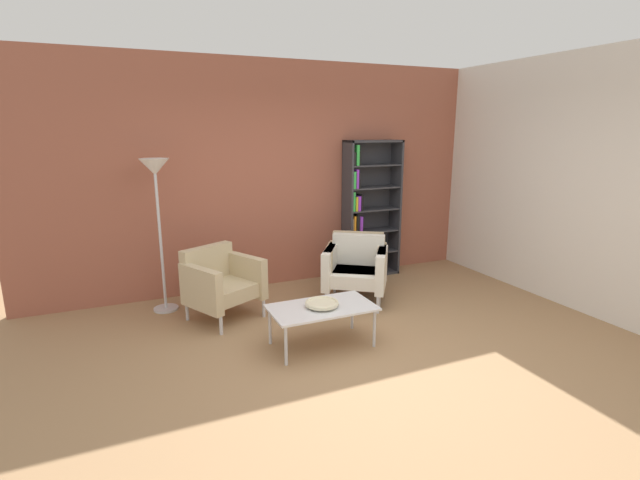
{
  "coord_description": "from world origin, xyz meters",
  "views": [
    {
      "loc": [
        -1.96,
        -3.38,
        2.06
      ],
      "look_at": [
        -0.11,
        0.84,
        0.95
      ],
      "focal_mm": 26.16,
      "sensor_mm": 36.0,
      "label": 1
    }
  ],
  "objects_px": {
    "bookshelf_tall": "(366,211)",
    "decorative_bowl": "(322,303)",
    "floor_lamp_torchiere": "(156,185)",
    "coffee_table_low": "(322,310)",
    "armchair_corner_red": "(221,282)",
    "armchair_by_bookshelf": "(356,268)",
    "armchair_spare_guest": "(356,265)"
  },
  "relations": [
    {
      "from": "armchair_by_bookshelf",
      "to": "armchair_spare_guest",
      "type": "bearing_deg",
      "value": 95.51
    },
    {
      "from": "coffee_table_low",
      "to": "armchair_corner_red",
      "type": "height_order",
      "value": "armchair_corner_red"
    },
    {
      "from": "decorative_bowl",
      "to": "floor_lamp_torchiere",
      "type": "relative_size",
      "value": 0.18
    },
    {
      "from": "decorative_bowl",
      "to": "armchair_by_bookshelf",
      "type": "height_order",
      "value": "armchair_by_bookshelf"
    },
    {
      "from": "armchair_spare_guest",
      "to": "floor_lamp_torchiere",
      "type": "relative_size",
      "value": 0.54
    },
    {
      "from": "coffee_table_low",
      "to": "armchair_by_bookshelf",
      "type": "relative_size",
      "value": 1.06
    },
    {
      "from": "bookshelf_tall",
      "to": "floor_lamp_torchiere",
      "type": "xyz_separation_m",
      "value": [
        -2.77,
        -0.24,
        0.53
      ]
    },
    {
      "from": "bookshelf_tall",
      "to": "floor_lamp_torchiere",
      "type": "distance_m",
      "value": 2.83
    },
    {
      "from": "coffee_table_low",
      "to": "floor_lamp_torchiere",
      "type": "xyz_separation_m",
      "value": [
        -1.29,
        1.57,
        1.08
      ]
    },
    {
      "from": "armchair_spare_guest",
      "to": "floor_lamp_torchiere",
      "type": "distance_m",
      "value": 2.51
    },
    {
      "from": "armchair_corner_red",
      "to": "floor_lamp_torchiere",
      "type": "xyz_separation_m",
      "value": [
        -0.55,
        0.48,
        1.03
      ]
    },
    {
      "from": "armchair_by_bookshelf",
      "to": "armchair_spare_guest",
      "type": "height_order",
      "value": "same"
    },
    {
      "from": "coffee_table_low",
      "to": "floor_lamp_torchiere",
      "type": "bearing_deg",
      "value": 129.45
    },
    {
      "from": "armchair_by_bookshelf",
      "to": "coffee_table_low",
      "type": "bearing_deg",
      "value": -97.49
    },
    {
      "from": "bookshelf_tall",
      "to": "armchair_by_bookshelf",
      "type": "distance_m",
      "value": 1.18
    },
    {
      "from": "armchair_by_bookshelf",
      "to": "armchair_corner_red",
      "type": "distance_m",
      "value": 1.61
    },
    {
      "from": "bookshelf_tall",
      "to": "armchair_spare_guest",
      "type": "distance_m",
      "value": 1.06
    },
    {
      "from": "bookshelf_tall",
      "to": "decorative_bowl",
      "type": "distance_m",
      "value": 2.39
    },
    {
      "from": "bookshelf_tall",
      "to": "floor_lamp_torchiere",
      "type": "bearing_deg",
      "value": -174.96
    },
    {
      "from": "armchair_corner_red",
      "to": "armchair_spare_guest",
      "type": "bearing_deg",
      "value": -27.76
    },
    {
      "from": "coffee_table_low",
      "to": "armchair_spare_guest",
      "type": "bearing_deg",
      "value": 48.44
    },
    {
      "from": "armchair_spare_guest",
      "to": "decorative_bowl",
      "type": "bearing_deg",
      "value": -98.84
    },
    {
      "from": "bookshelf_tall",
      "to": "decorative_bowl",
      "type": "height_order",
      "value": "bookshelf_tall"
    },
    {
      "from": "armchair_by_bookshelf",
      "to": "decorative_bowl",
      "type": "bearing_deg",
      "value": -97.49
    },
    {
      "from": "armchair_corner_red",
      "to": "floor_lamp_torchiere",
      "type": "distance_m",
      "value": 1.27
    },
    {
      "from": "coffee_table_low",
      "to": "decorative_bowl",
      "type": "relative_size",
      "value": 3.12
    },
    {
      "from": "armchair_by_bookshelf",
      "to": "armchair_spare_guest",
      "type": "xyz_separation_m",
      "value": [
        0.06,
        0.11,
        0.0
      ]
    },
    {
      "from": "floor_lamp_torchiere",
      "to": "armchair_spare_guest",
      "type": "bearing_deg",
      "value": -12.97
    },
    {
      "from": "decorative_bowl",
      "to": "floor_lamp_torchiere",
      "type": "bearing_deg",
      "value": 129.45
    },
    {
      "from": "bookshelf_tall",
      "to": "armchair_corner_red",
      "type": "distance_m",
      "value": 2.39
    },
    {
      "from": "bookshelf_tall",
      "to": "armchair_corner_red",
      "type": "bearing_deg",
      "value": -161.85
    },
    {
      "from": "armchair_spare_guest",
      "to": "armchair_corner_red",
      "type": "bearing_deg",
      "value": -148.27
    }
  ]
}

